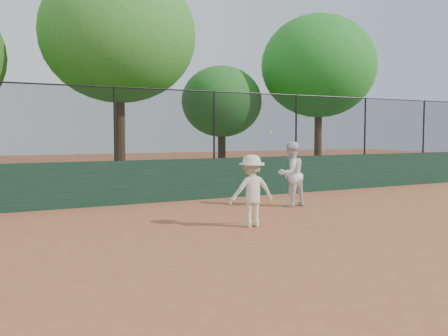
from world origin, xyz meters
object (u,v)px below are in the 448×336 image
tree_2 (119,35)px  tree_3 (222,102)px  player_main (252,191)px  tree_4 (319,66)px  player_second (291,174)px

tree_2 → tree_3: size_ratio=1.60×
player_main → tree_4: tree_4 is taller
tree_2 → tree_3: (5.32, 1.99, -2.16)m
tree_3 → player_second: bearing=-107.0°
tree_4 → tree_3: bearing=159.1°
tree_2 → player_second: bearing=-71.4°
tree_3 → tree_4: size_ratio=0.67×
player_main → tree_3: bearing=64.9°
player_main → tree_3: (5.29, 11.31, 2.62)m
player_second → player_main: player_main is taller
player_main → tree_2: bearing=90.2°
tree_2 → tree_3: 6.07m
tree_2 → tree_4: bearing=2.2°
tree_4 → player_main: bearing=-134.5°
player_second → tree_2: (-2.46, 7.32, 4.67)m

